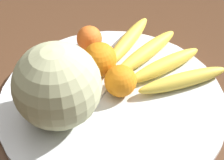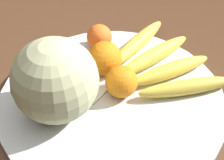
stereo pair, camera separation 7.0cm
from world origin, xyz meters
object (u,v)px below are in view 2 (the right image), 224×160
(orange_front_right, at_px, (105,58))
(kitchen_table, at_px, (124,109))
(melon, at_px, (55,80))
(produce_tag, at_px, (100,88))
(fruit_bowl, at_px, (112,101))
(orange_back_left, at_px, (99,37))
(orange_front_left, at_px, (65,60))
(banana_bunch, at_px, (160,63))
(orange_mid_center, at_px, (121,82))

(orange_front_right, bearing_deg, kitchen_table, 124.14)
(melon, height_order, orange_front_right, melon)
(melon, bearing_deg, produce_tag, 165.92)
(melon, relative_size, orange_front_right, 2.19)
(fruit_bowl, distance_m, orange_back_left, 0.17)
(orange_front_left, bearing_deg, orange_back_left, 178.88)
(banana_bunch, height_order, produce_tag, banana_bunch)
(melon, bearing_deg, orange_back_left, -161.94)
(produce_tag, bearing_deg, orange_front_right, -154.80)
(melon, height_order, orange_back_left, melon)
(kitchen_table, relative_size, banana_bunch, 5.25)
(kitchen_table, bearing_deg, produce_tag, -7.88)
(kitchen_table, distance_m, orange_front_right, 0.16)
(orange_front_left, relative_size, produce_tag, 0.73)
(kitchen_table, bearing_deg, banana_bunch, 136.97)
(fruit_bowl, height_order, orange_back_left, orange_back_left)
(fruit_bowl, xyz_separation_m, orange_front_left, (-0.00, -0.13, 0.04))
(melon, relative_size, produce_tag, 1.78)
(produce_tag, bearing_deg, fruit_bowl, 76.04)
(orange_front_left, bearing_deg, kitchen_table, 127.22)
(orange_front_left, bearing_deg, orange_mid_center, 99.42)
(fruit_bowl, bearing_deg, orange_back_left, -131.59)
(orange_front_right, xyz_separation_m, orange_mid_center, (0.03, 0.07, -0.00))
(banana_bunch, xyz_separation_m, orange_mid_center, (0.11, -0.02, 0.01))
(orange_front_left, height_order, orange_back_left, orange_front_left)
(orange_front_right, distance_m, produce_tag, 0.06)
(orange_front_right, distance_m, orange_mid_center, 0.07)
(produce_tag, bearing_deg, orange_back_left, -143.40)
(orange_front_left, height_order, produce_tag, orange_front_left)
(orange_front_right, xyz_separation_m, orange_back_left, (-0.06, -0.06, -0.01))
(kitchen_table, height_order, orange_front_left, orange_front_left)
(orange_front_right, bearing_deg, produce_tag, 29.01)
(produce_tag, bearing_deg, orange_mid_center, 107.22)
(fruit_bowl, relative_size, melon, 2.84)
(kitchen_table, height_order, orange_front_right, orange_front_right)
(fruit_bowl, xyz_separation_m, produce_tag, (-0.01, -0.04, 0.01))
(orange_mid_center, bearing_deg, orange_back_left, -124.03)
(orange_back_left, bearing_deg, orange_front_right, 47.45)
(banana_bunch, bearing_deg, orange_back_left, 116.87)
(kitchen_table, distance_m, melon, 0.26)
(orange_front_left, xyz_separation_m, orange_back_left, (-0.11, 0.00, -0.00))
(fruit_bowl, xyz_separation_m, banana_bunch, (-0.13, 0.03, 0.02))
(kitchen_table, bearing_deg, orange_front_left, -52.78)
(orange_front_left, height_order, orange_front_right, orange_front_right)
(orange_front_right, bearing_deg, orange_back_left, -132.55)
(orange_back_left, bearing_deg, kitchen_table, 71.09)
(orange_front_left, bearing_deg, fruit_bowl, 89.78)
(orange_front_left, bearing_deg, melon, 37.02)
(kitchen_table, xyz_separation_m, produce_tag, (0.07, -0.01, 0.12))
(melon, relative_size, orange_back_left, 2.77)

